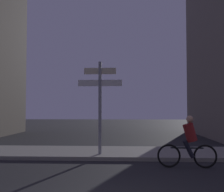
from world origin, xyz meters
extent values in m
cube|color=gray|center=(0.00, 6.38, 0.07)|extent=(40.00, 2.78, 0.14)
cylinder|color=gray|center=(-0.45, 5.66, 1.86)|extent=(0.12, 0.12, 3.44)
cube|color=beige|center=(-0.45, 5.66, 3.23)|extent=(1.21, 0.03, 0.24)
cube|color=white|center=(-0.45, 5.66, 2.78)|extent=(1.65, 0.03, 0.24)
torus|color=black|center=(1.85, 4.08, 0.36)|extent=(0.72, 0.10, 0.72)
torus|color=black|center=(2.95, 4.02, 0.36)|extent=(0.72, 0.10, 0.72)
cylinder|color=black|center=(2.40, 4.05, 0.61)|extent=(1.00, 0.10, 0.04)
cylinder|color=maroon|center=(2.50, 4.04, 1.08)|extent=(0.47, 0.34, 0.61)
sphere|color=tan|center=(2.50, 4.04, 1.50)|extent=(0.22, 0.22, 0.22)
cylinder|color=black|center=(2.44, 3.95, 0.58)|extent=(0.35, 0.14, 0.55)
cylinder|color=black|center=(2.45, 4.13, 0.58)|extent=(0.35, 0.14, 0.55)
camera|label=1|loc=(0.49, -4.67, 1.85)|focal=44.42mm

